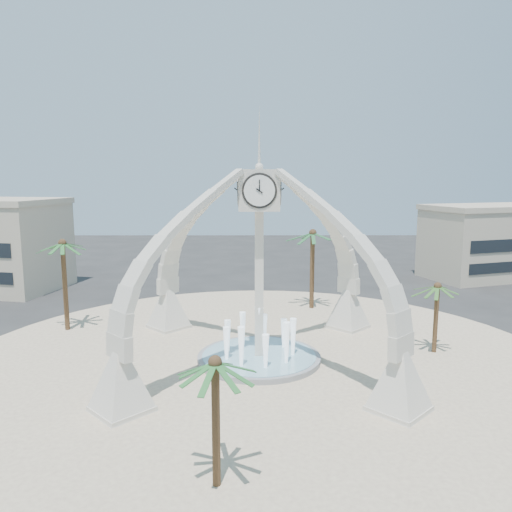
{
  "coord_description": "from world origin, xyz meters",
  "views": [
    {
      "loc": [
        -0.29,
        -30.97,
        11.9
      ],
      "look_at": [
        -0.19,
        2.0,
        6.61
      ],
      "focal_mm": 35.0,
      "sensor_mm": 36.0,
      "label": 1
    }
  ],
  "objects_px": {
    "clock_tower": "(259,263)",
    "palm_east": "(438,287)",
    "palm_south": "(215,364)",
    "palm_west": "(62,245)",
    "fountain": "(259,357)",
    "palm_north": "(313,234)"
  },
  "relations": [
    {
      "from": "clock_tower",
      "to": "palm_east",
      "type": "xyz_separation_m",
      "value": [
        11.95,
        1.52,
        -1.92
      ]
    },
    {
      "from": "palm_south",
      "to": "palm_west",
      "type": "bearing_deg",
      "value": 123.48
    },
    {
      "from": "palm_east",
      "to": "palm_west",
      "type": "distance_m",
      "value": 27.43
    },
    {
      "from": "fountain",
      "to": "palm_north",
      "type": "relative_size",
      "value": 1.04
    },
    {
      "from": "fountain",
      "to": "palm_south",
      "type": "distance_m",
      "value": 14.18
    },
    {
      "from": "palm_west",
      "to": "palm_north",
      "type": "bearing_deg",
      "value": 18.08
    },
    {
      "from": "clock_tower",
      "to": "fountain",
      "type": "height_order",
      "value": "clock_tower"
    },
    {
      "from": "clock_tower",
      "to": "palm_north",
      "type": "distance_m",
      "value": 13.97
    },
    {
      "from": "fountain",
      "to": "palm_east",
      "type": "xyz_separation_m",
      "value": [
        11.95,
        1.52,
        4.28
      ]
    },
    {
      "from": "palm_west",
      "to": "palm_south",
      "type": "relative_size",
      "value": 1.34
    },
    {
      "from": "fountain",
      "to": "palm_north",
      "type": "bearing_deg",
      "value": 69.49
    },
    {
      "from": "palm_east",
      "to": "clock_tower",
      "type": "bearing_deg",
      "value": -172.76
    },
    {
      "from": "palm_west",
      "to": "palm_south",
      "type": "xyz_separation_m",
      "value": [
        13.15,
        -19.89,
        -1.78
      ]
    },
    {
      "from": "fountain",
      "to": "palm_south",
      "type": "xyz_separation_m",
      "value": [
        -1.76,
        -13.27,
        4.67
      ]
    },
    {
      "from": "palm_east",
      "to": "palm_west",
      "type": "xyz_separation_m",
      "value": [
        -26.86,
        5.1,
        2.17
      ]
    },
    {
      "from": "palm_south",
      "to": "clock_tower",
      "type": "bearing_deg",
      "value": 82.44
    },
    {
      "from": "clock_tower",
      "to": "palm_north",
      "type": "xyz_separation_m",
      "value": [
        4.89,
        13.08,
        0.3
      ]
    },
    {
      "from": "clock_tower",
      "to": "palm_west",
      "type": "relative_size",
      "value": 2.36
    },
    {
      "from": "palm_north",
      "to": "fountain",
      "type": "bearing_deg",
      "value": -110.51
    },
    {
      "from": "palm_east",
      "to": "palm_west",
      "type": "bearing_deg",
      "value": 169.25
    },
    {
      "from": "palm_east",
      "to": "palm_south",
      "type": "distance_m",
      "value": 20.17
    },
    {
      "from": "palm_east",
      "to": "palm_west",
      "type": "relative_size",
      "value": 0.69
    }
  ]
}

